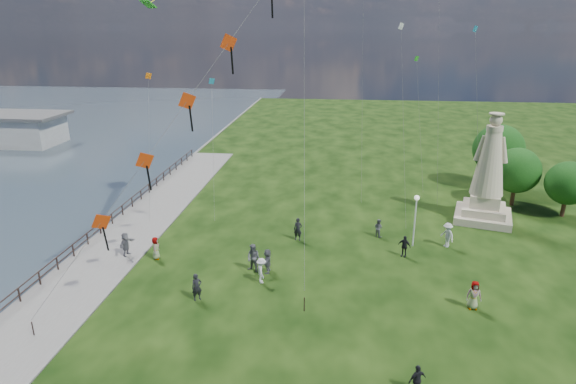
# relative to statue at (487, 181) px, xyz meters

# --- Properties ---
(waterfront) EXTENTS (200.00, 200.00, 1.51)m
(waterfront) POSITION_rel_statue_xyz_m (-29.69, -9.62, -3.49)
(waterfront) COLOR #2F3F47
(waterfront) RESTS_ON ground
(statue) EXTENTS (5.49, 5.49, 9.08)m
(statue) POSITION_rel_statue_xyz_m (0.00, 0.00, 0.00)
(statue) COLOR beige
(statue) RESTS_ON ground
(lamppost) EXTENTS (0.37, 0.37, 4.00)m
(lamppost) POSITION_rel_statue_xyz_m (-6.58, -5.96, -0.55)
(lamppost) COLOR silver
(lamppost) RESTS_ON ground
(tree_row) EXTENTS (7.98, 11.83, 6.50)m
(tree_row) POSITION_rel_statue_xyz_m (4.25, 6.03, 0.17)
(tree_row) COLOR #382314
(tree_row) RESTS_ON ground
(person_0) EXTENTS (0.74, 0.69, 1.70)m
(person_0) POSITION_rel_statue_xyz_m (-20.42, -15.10, -2.58)
(person_0) COLOR black
(person_0) RESTS_ON ground
(person_1) EXTENTS (1.10, 0.91, 1.95)m
(person_1) POSITION_rel_statue_xyz_m (-17.70, -11.20, -2.45)
(person_1) COLOR #595960
(person_1) RESTS_ON ground
(person_2) EXTENTS (0.87, 1.20, 1.68)m
(person_2) POSITION_rel_statue_xyz_m (-16.93, -12.61, -2.59)
(person_2) COLOR silver
(person_2) RESTS_ON ground
(person_3) EXTENTS (0.97, 0.80, 1.47)m
(person_3) POSITION_rel_statue_xyz_m (-8.46, -21.61, -2.69)
(person_3) COLOR black
(person_3) RESTS_ON ground
(person_4) EXTENTS (0.87, 0.55, 1.75)m
(person_4) POSITION_rel_statue_xyz_m (-4.26, -14.24, -2.55)
(person_4) COLOR #595960
(person_4) RESTS_ON ground
(person_5) EXTENTS (0.98, 1.70, 1.73)m
(person_5) POSITION_rel_statue_xyz_m (-27.08, -10.04, -2.56)
(person_5) COLOR #595960
(person_5) RESTS_ON ground
(person_6) EXTENTS (0.70, 0.51, 1.79)m
(person_6) POSITION_rel_statue_xyz_m (-15.22, -5.89, -2.54)
(person_6) COLOR black
(person_6) RESTS_ON ground
(person_7) EXTENTS (0.81, 0.79, 1.45)m
(person_7) POSITION_rel_statue_xyz_m (-9.06, -4.52, -2.70)
(person_7) COLOR #595960
(person_7) RESTS_ON ground
(person_8) EXTENTS (1.18, 1.37, 1.89)m
(person_8) POSITION_rel_statue_xyz_m (-4.12, -5.83, -2.48)
(person_8) COLOR silver
(person_8) RESTS_ON ground
(person_9) EXTENTS (1.04, 0.85, 1.59)m
(person_9) POSITION_rel_statue_xyz_m (-7.46, -7.81, -2.64)
(person_9) COLOR black
(person_9) RESTS_ON ground
(person_10) EXTENTS (0.61, 0.87, 1.64)m
(person_10) POSITION_rel_statue_xyz_m (-24.85, -10.16, -2.61)
(person_10) COLOR #595960
(person_10) RESTS_ON ground
(person_11) EXTENTS (0.74, 1.58, 1.67)m
(person_11) POSITION_rel_statue_xyz_m (-16.75, -11.23, -2.59)
(person_11) COLOR #595960
(person_11) RESTS_ON ground
(red_kite_train) EXTENTS (11.89, 9.35, 18.19)m
(red_kite_train) POSITION_rel_statue_xyz_m (-20.83, -14.03, 7.80)
(red_kite_train) COLOR black
(red_kite_train) RESTS_ON ground
(small_kites) EXTENTS (28.75, 15.63, 30.21)m
(small_kites) POSITION_rel_statue_xyz_m (-10.99, 4.47, 10.39)
(small_kites) COLOR teal
(small_kites) RESTS_ON ground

